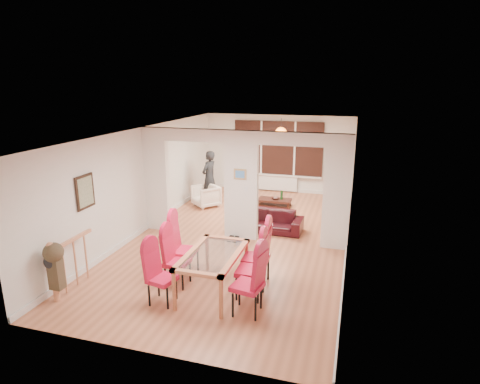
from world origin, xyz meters
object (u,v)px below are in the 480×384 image
at_px(armchair, 206,196).
at_px(television, 334,200).
at_px(dining_chair_lb, 177,258).
at_px(dining_chair_rc, 256,254).
at_px(dining_chair_la, 162,275).
at_px(bowl, 275,198).
at_px(dining_chair_lc, 184,247).
at_px(person, 209,177).
at_px(dining_chair_ra, 247,281).
at_px(coffee_table, 275,203).
at_px(sofa, 267,220).
at_px(bottle, 282,195).
at_px(dining_chair_rb, 250,266).
at_px(dining_table, 213,273).

height_order(armchair, television, armchair).
relative_size(dining_chair_lb, dining_chair_rc, 0.89).
bearing_deg(dining_chair_lb, television, 68.21).
xyz_separation_m(dining_chair_la, dining_chair_lb, (-0.02, 0.65, 0.01)).
bearing_deg(bowl, dining_chair_lc, -99.47).
distance_m(person, television, 3.85).
bearing_deg(dining_chair_la, dining_chair_ra, 15.50).
distance_m(armchair, person, 0.65).
distance_m(dining_chair_lc, coffee_table, 4.96).
bearing_deg(dining_chair_la, sofa, 87.99).
xyz_separation_m(armchair, bottle, (2.21, 0.60, 0.05)).
height_order(coffee_table, bottle, bottle).
bearing_deg(person, dining_chair_ra, 41.15).
bearing_deg(dining_chair_rb, armchair, 118.19).
bearing_deg(armchair, coffee_table, 57.24).
bearing_deg(coffee_table, dining_chair_lc, -99.25).
relative_size(dining_chair_lc, bottle, 4.08).
bearing_deg(dining_chair_lb, dining_chair_rb, 0.56).
relative_size(dining_chair_rc, bowl, 5.06).
height_order(person, bowl, person).
xyz_separation_m(sofa, coffee_table, (-0.21, 2.05, -0.15)).
distance_m(dining_table, dining_chair_ra, 0.92).
bearing_deg(dining_table, dining_chair_ra, -32.45).
bearing_deg(dining_chair_rb, dining_chair_lb, 177.73).
xyz_separation_m(dining_chair_lb, dining_chair_rb, (1.40, -0.03, 0.05)).
height_order(dining_chair_lb, dining_chair_lc, dining_chair_lc).
xyz_separation_m(dining_chair_rc, television, (1.10, 5.19, -0.35)).
height_order(dining_chair_rc, television, dining_chair_rc).
relative_size(dining_table, bowl, 6.91).
height_order(dining_chair_lb, armchair, dining_chair_lb).
distance_m(sofa, armchair, 2.66).
bearing_deg(dining_chair_la, dining_chair_lc, 104.88).
height_order(dining_chair_la, television, dining_chair_la).
height_order(dining_table, coffee_table, dining_table).
relative_size(dining_chair_ra, bowl, 4.87).
bearing_deg(dining_chair_ra, dining_chair_rc, 107.67).
bearing_deg(television, dining_chair_ra, 167.00).
bearing_deg(dining_chair_lb, armchair, 106.71).
distance_m(dining_chair_la, bottle, 6.04).
xyz_separation_m(dining_chair_lb, dining_chair_ra, (1.49, -0.55, 0.04)).
relative_size(dining_chair_rc, sofa, 0.66).
height_order(dining_chair_lc, dining_chair_rb, dining_chair_lc).
height_order(dining_chair_ra, sofa, dining_chair_ra).
height_order(dining_chair_lb, sofa, dining_chair_lb).
bearing_deg(dining_chair_ra, dining_chair_rb, 111.23).
height_order(dining_chair_la, person, person).
height_order(coffee_table, bowl, bowl).
relative_size(dining_chair_la, dining_chair_lc, 0.90).
height_order(television, bottle, bottle).
xyz_separation_m(sofa, armchair, (-2.22, 1.48, 0.06)).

